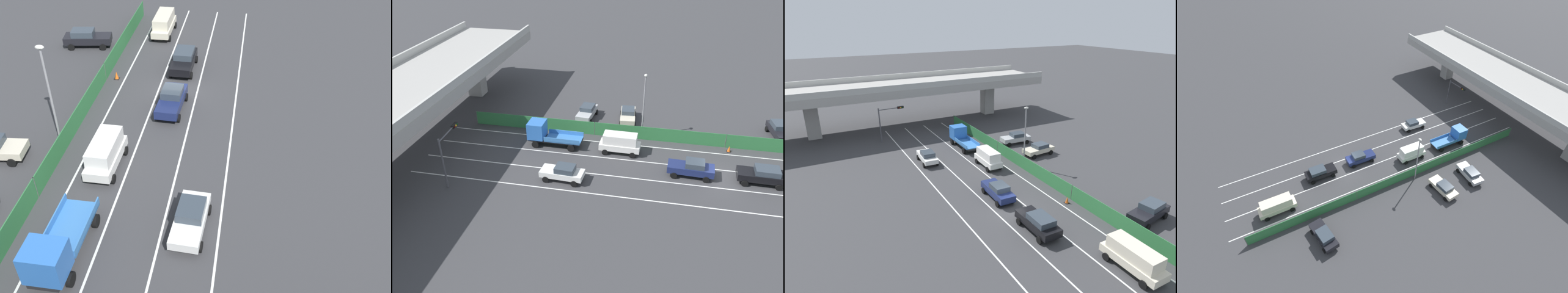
# 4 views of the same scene
# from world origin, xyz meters

# --- Properties ---
(ground_plane) EXTENTS (300.00, 300.00, 0.00)m
(ground_plane) POSITION_xyz_m (0.00, 0.00, 0.00)
(ground_plane) COLOR #38383A
(lane_line_left_edge) EXTENTS (0.14, 48.28, 0.01)m
(lane_line_left_edge) POSITION_xyz_m (-4.94, 6.14, 0.00)
(lane_line_left_edge) COLOR silver
(lane_line_left_edge) RESTS_ON ground
(lane_line_mid_left) EXTENTS (0.14, 48.28, 0.01)m
(lane_line_mid_left) POSITION_xyz_m (-1.65, 6.14, 0.00)
(lane_line_mid_left) COLOR silver
(lane_line_mid_left) RESTS_ON ground
(lane_line_mid_right) EXTENTS (0.14, 48.28, 0.01)m
(lane_line_mid_right) POSITION_xyz_m (1.65, 6.14, 0.00)
(lane_line_mid_right) COLOR silver
(lane_line_mid_right) RESTS_ON ground
(lane_line_right_edge) EXTENTS (0.14, 48.28, 0.01)m
(lane_line_right_edge) POSITION_xyz_m (4.94, 6.14, 0.00)
(lane_line_right_edge) COLOR silver
(lane_line_right_edge) RESTS_ON ground
(elevated_overpass) EXTENTS (48.19, 10.79, 8.06)m
(elevated_overpass) POSITION_xyz_m (0.00, 32.28, 6.33)
(elevated_overpass) COLOR #A09E99
(elevated_overpass) RESTS_ON ground
(green_fence) EXTENTS (0.10, 44.38, 1.63)m
(green_fence) POSITION_xyz_m (6.53, 6.14, 0.81)
(green_fence) COLOR #2D753D
(green_fence) RESTS_ON ground
(car_van_white) EXTENTS (2.04, 4.39, 2.22)m
(car_van_white) POSITION_xyz_m (3.09, 10.09, 1.25)
(car_van_white) COLOR silver
(car_van_white) RESTS_ON ground
(car_sedan_black) EXTENTS (2.13, 4.58, 1.72)m
(car_sedan_black) POSITION_xyz_m (0.07, -4.14, 0.96)
(car_sedan_black) COLOR black
(car_sedan_black) RESTS_ON ground
(car_hatchback_white) EXTENTS (2.12, 4.30, 1.60)m
(car_hatchback_white) POSITION_xyz_m (-3.27, 14.79, 0.88)
(car_hatchback_white) COLOR silver
(car_hatchback_white) RESTS_ON ground
(car_sedan_navy) EXTENTS (2.11, 4.58, 1.72)m
(car_sedan_navy) POSITION_xyz_m (-0.01, 2.54, 0.93)
(car_sedan_navy) COLOR navy
(car_sedan_navy) RESTS_ON ground
(flatbed_truck_blue) EXTENTS (2.39, 6.00, 2.70)m
(flatbed_truck_blue) POSITION_xyz_m (3.27, 18.53, 1.38)
(flatbed_truck_blue) COLOR black
(flatbed_truck_blue) RESTS_ON ground
(parked_sedan_dark) EXTENTS (4.73, 2.46, 1.72)m
(parked_sedan_dark) POSITION_xyz_m (10.24, -7.50, 0.94)
(parked_sedan_dark) COLOR black
(parked_sedan_dark) RESTS_ON ground
(parked_sedan_cream) EXTENTS (4.49, 2.29, 1.56)m
(parked_sedan_cream) POSITION_xyz_m (11.06, 10.16, 0.87)
(parked_sedan_cream) COLOR beige
(parked_sedan_cream) RESTS_ON ground
(parked_wagon_silver) EXTENTS (4.46, 2.26, 1.63)m
(parked_wagon_silver) POSITION_xyz_m (10.77, 15.31, 0.90)
(parked_wagon_silver) COLOR #B2B5B7
(parked_wagon_silver) RESTS_ON ground
(traffic_light) EXTENTS (3.87, 0.47, 5.25)m
(traffic_light) POSITION_xyz_m (-5.33, 25.31, 3.76)
(traffic_light) COLOR #47474C
(traffic_light) RESTS_ON ground
(street_lamp) EXTENTS (0.60, 0.36, 7.69)m
(street_lamp) POSITION_xyz_m (7.10, 8.07, 4.62)
(street_lamp) COLOR gray
(street_lamp) RESTS_ON ground
(traffic_cone) EXTENTS (0.47, 0.47, 0.69)m
(traffic_cone) POSITION_xyz_m (5.66, -1.60, 0.32)
(traffic_cone) COLOR orange
(traffic_cone) RESTS_ON ground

